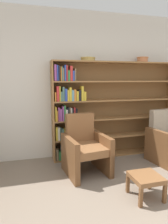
{
  "coord_description": "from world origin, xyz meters",
  "views": [
    {
      "loc": [
        -1.12,
        -1.33,
        1.52
      ],
      "look_at": [
        -0.25,
        1.92,
        0.95
      ],
      "focal_mm": 32.0,
      "sensor_mm": 36.0,
      "label": 1
    }
  ],
  "objects": [
    {
      "name": "bowl_brass",
      "position": [
        1.03,
        2.25,
        1.89
      ],
      "size": [
        0.23,
        0.23,
        0.1
      ],
      "color": "#C67547",
      "rests_on": "bookshelf"
    },
    {
      "name": "armchair_leather",
      "position": [
        -0.3,
        1.65,
        0.41
      ],
      "size": [
        0.73,
        0.76,
        0.94
      ],
      "rotation": [
        0.0,
        0.0,
        3.28
      ],
      "color": "brown",
      "rests_on": "ground"
    },
    {
      "name": "footstool",
      "position": [
        0.26,
        0.74,
        0.25
      ],
      "size": [
        0.37,
        0.37,
        0.3
      ],
      "color": "brown",
      "rests_on": "ground"
    },
    {
      "name": "wall_back",
      "position": [
        0.0,
        2.44,
        1.38
      ],
      "size": [
        12.0,
        0.06,
        2.75
      ],
      "color": "silver",
      "rests_on": "ground"
    },
    {
      "name": "bookshelf",
      "position": [
        0.25,
        2.27,
        0.9
      ],
      "size": [
        2.52,
        0.3,
        1.83
      ],
      "color": "olive",
      "rests_on": "ground"
    },
    {
      "name": "bowl_cream",
      "position": [
        -0.08,
        2.25,
        1.87
      ],
      "size": [
        0.27,
        0.27,
        0.07
      ],
      "color": "tan",
      "rests_on": "bookshelf"
    }
  ]
}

